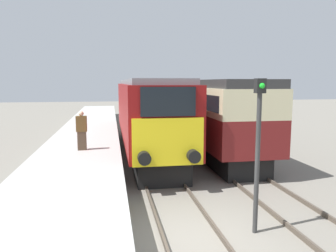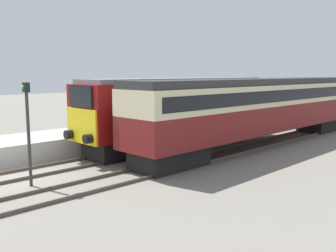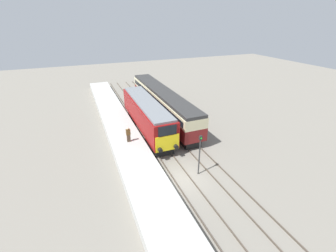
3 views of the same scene
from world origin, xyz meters
TOP-DOWN VIEW (x-y plane):
  - ground_plane at (0.00, 0.00)m, footprint 120.00×120.00m
  - platform_left at (-3.30, 8.00)m, footprint 3.50×50.00m
  - rails_near_track at (0.00, 5.00)m, footprint 1.51×60.00m
  - rails_far_track at (3.40, 5.00)m, footprint 1.50×60.00m
  - locomotive at (0.00, 10.21)m, footprint 2.70×13.99m
  - passenger_carriage at (3.40, 13.86)m, footprint 2.75×20.23m
  - person_on_platform at (-3.15, 6.65)m, footprint 0.44×0.26m
  - signal_post at (1.70, 0.10)m, footprint 0.24×0.28m

SIDE VIEW (x-z plane):
  - ground_plane at x=0.00m, z-range 0.00..0.00m
  - rails_near_track at x=0.00m, z-range 0.00..0.14m
  - rails_far_track at x=3.40m, z-range 0.00..0.14m
  - platform_left at x=-3.30m, z-range 0.00..1.01m
  - person_on_platform at x=-3.15m, z-range 1.01..2.67m
  - locomotive at x=0.00m, z-range 0.22..4.23m
  - signal_post at x=1.70m, z-range 0.37..4.33m
  - passenger_carriage at x=3.40m, z-range 0.44..4.42m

